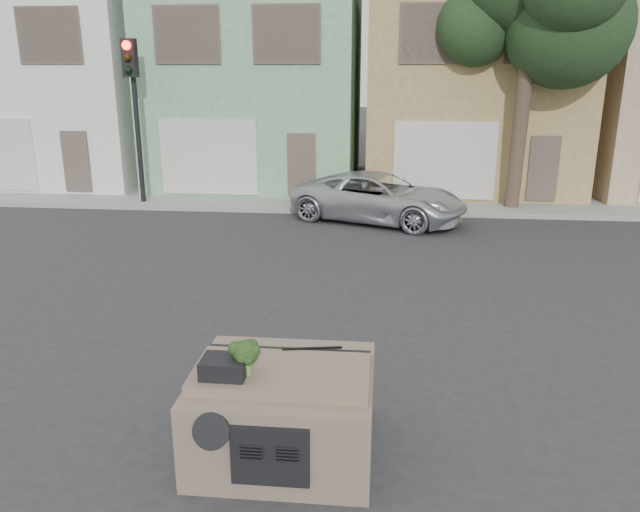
# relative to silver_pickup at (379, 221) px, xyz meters

# --- Properties ---
(ground_plane) EXTENTS (120.00, 120.00, 0.00)m
(ground_plane) POSITION_rel_silver_pickup_xyz_m (-0.97, -8.33, 0.00)
(ground_plane) COLOR #303033
(ground_plane) RESTS_ON ground
(sidewalk) EXTENTS (40.00, 3.00, 0.15)m
(sidewalk) POSITION_rel_silver_pickup_xyz_m (-0.97, 2.17, 0.07)
(sidewalk) COLOR gray
(sidewalk) RESTS_ON ground
(townhouse_white) EXTENTS (7.20, 8.20, 7.55)m
(townhouse_white) POSITION_rel_silver_pickup_xyz_m (-11.97, 6.17, 3.77)
(townhouse_white) COLOR white
(townhouse_white) RESTS_ON ground
(townhouse_mint) EXTENTS (7.20, 8.20, 7.55)m
(townhouse_mint) POSITION_rel_silver_pickup_xyz_m (-4.47, 6.17, 3.77)
(townhouse_mint) COLOR #7EB284
(townhouse_mint) RESTS_ON ground
(townhouse_tan) EXTENTS (7.20, 8.20, 7.55)m
(townhouse_tan) POSITION_rel_silver_pickup_xyz_m (3.03, 6.17, 3.77)
(townhouse_tan) COLOR tan
(townhouse_tan) RESTS_ON ground
(silver_pickup) EXTENTS (5.42, 3.90, 1.37)m
(silver_pickup) POSITION_rel_silver_pickup_xyz_m (0.00, 0.00, 0.00)
(silver_pickup) COLOR silver
(silver_pickup) RESTS_ON ground
(traffic_signal) EXTENTS (0.40, 0.40, 5.10)m
(traffic_signal) POSITION_rel_silver_pickup_xyz_m (-7.47, 1.17, 2.55)
(traffic_signal) COLOR black
(traffic_signal) RESTS_ON ground
(tree_near) EXTENTS (4.40, 4.00, 8.50)m
(tree_near) POSITION_rel_silver_pickup_xyz_m (4.03, 1.47, 4.25)
(tree_near) COLOR #20391C
(tree_near) RESTS_ON ground
(car_dashboard) EXTENTS (2.00, 1.80, 1.12)m
(car_dashboard) POSITION_rel_silver_pickup_xyz_m (-0.97, -11.33, 0.56)
(car_dashboard) COLOR #796655
(car_dashboard) RESTS_ON ground
(instrument_hump) EXTENTS (0.48, 0.38, 0.20)m
(instrument_hump) POSITION_rel_silver_pickup_xyz_m (-1.55, -11.68, 1.22)
(instrument_hump) COLOR black
(instrument_hump) RESTS_ON car_dashboard
(wiper_arm) EXTENTS (0.69, 0.15, 0.02)m
(wiper_arm) POSITION_rel_silver_pickup_xyz_m (-0.69, -10.95, 1.13)
(wiper_arm) COLOR black
(wiper_arm) RESTS_ON car_dashboard
(broccoli) EXTENTS (0.42, 0.42, 0.40)m
(broccoli) POSITION_rel_silver_pickup_xyz_m (-1.32, -11.63, 1.32)
(broccoli) COLOR #1E3515
(broccoli) RESTS_ON car_dashboard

